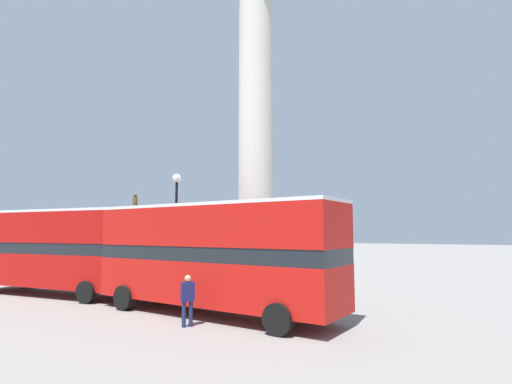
% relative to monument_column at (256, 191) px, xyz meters
% --- Properties ---
extents(ground_plane, '(200.00, 200.00, 0.00)m').
position_rel_monument_column_xyz_m(ground_plane, '(0.00, 0.00, -5.43)').
color(ground_plane, gray).
extents(monument_column, '(6.36, 6.36, 19.24)m').
position_rel_monument_column_xyz_m(monument_column, '(0.00, 0.00, 0.00)').
color(monument_column, beige).
rests_on(monument_column, ground_plane).
extents(bus_a, '(10.62, 3.47, 4.27)m').
position_rel_monument_column_xyz_m(bus_a, '(1.37, -5.98, -3.07)').
color(bus_a, '#B7140F').
rests_on(bus_a, ground_plane).
extents(bus_b, '(10.29, 3.65, 4.30)m').
position_rel_monument_column_xyz_m(bus_b, '(-8.69, -5.64, -3.05)').
color(bus_b, '#A80F0C').
rests_on(bus_b, ground_plane).
extents(equestrian_statue, '(4.72, 4.35, 6.19)m').
position_rel_monument_column_xyz_m(equestrian_statue, '(-12.83, 3.76, -3.72)').
color(equestrian_statue, beige).
rests_on(equestrian_statue, ground_plane).
extents(street_lamp, '(0.48, 0.48, 6.33)m').
position_rel_monument_column_xyz_m(street_lamp, '(-3.67, -2.22, -1.59)').
color(street_lamp, black).
rests_on(street_lamp, ground_plane).
extents(pedestrian_near_lamp, '(0.40, 0.48, 1.72)m').
position_rel_monument_column_xyz_m(pedestrian_near_lamp, '(1.71, -7.93, -4.46)').
color(pedestrian_near_lamp, '#192347').
rests_on(pedestrian_near_lamp, ground_plane).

